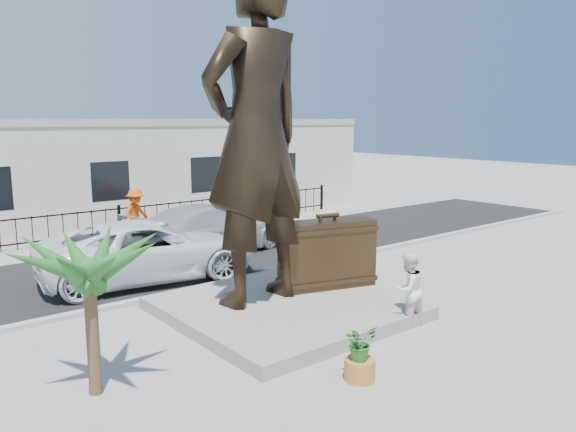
# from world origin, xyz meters

# --- Properties ---
(ground) EXTENTS (100.00, 100.00, 0.00)m
(ground) POSITION_xyz_m (0.00, 0.00, 0.00)
(ground) COLOR #9E9991
(ground) RESTS_ON ground
(street) EXTENTS (40.00, 7.00, 0.01)m
(street) POSITION_xyz_m (0.00, 8.00, 0.01)
(street) COLOR black
(street) RESTS_ON ground
(curb) EXTENTS (40.00, 0.25, 0.12)m
(curb) POSITION_xyz_m (0.00, 4.50, 0.06)
(curb) COLOR #A5A399
(curb) RESTS_ON ground
(far_sidewalk) EXTENTS (40.00, 2.50, 0.02)m
(far_sidewalk) POSITION_xyz_m (0.00, 12.00, 0.01)
(far_sidewalk) COLOR #9E9991
(far_sidewalk) RESTS_ON ground
(plinth) EXTENTS (5.20, 5.20, 0.30)m
(plinth) POSITION_xyz_m (-0.50, 1.50, 0.15)
(plinth) COLOR gray
(plinth) RESTS_ON ground
(fence) EXTENTS (22.00, 0.10, 1.20)m
(fence) POSITION_xyz_m (0.00, 12.80, 0.60)
(fence) COLOR black
(fence) RESTS_ON ground
(building) EXTENTS (28.00, 7.00, 4.40)m
(building) POSITION_xyz_m (0.00, 17.00, 2.20)
(building) COLOR silver
(building) RESTS_ON ground
(statue) EXTENTS (3.06, 2.14, 7.99)m
(statue) POSITION_xyz_m (-0.95, 2.02, 4.29)
(statue) COLOR black
(statue) RESTS_ON plinth
(suitcase) EXTENTS (2.64, 1.49, 1.77)m
(suitcase) POSITION_xyz_m (1.17, 1.81, 1.19)
(suitcase) COLOR #362616
(suitcase) RESTS_ON plinth
(tourist) EXTENTS (0.85, 0.67, 1.73)m
(tourist) POSITION_xyz_m (1.16, -0.90, 0.87)
(tourist) COLOR white
(tourist) RESTS_ON ground
(car_white) EXTENTS (6.68, 3.86, 1.75)m
(car_white) POSITION_xyz_m (-1.76, 6.36, 0.89)
(car_white) COLOR white
(car_white) RESTS_ON street
(car_silver) EXTENTS (6.48, 3.65, 1.77)m
(car_silver) POSITION_xyz_m (1.31, 7.94, 0.90)
(car_silver) COLOR #AAADAE
(car_silver) RESTS_ON street
(worker) EXTENTS (1.46, 1.21, 1.97)m
(worker) POSITION_xyz_m (0.37, 12.00, 1.01)
(worker) COLOR #E04E0B
(worker) RESTS_ON far_sidewalk
(palm_tree) EXTENTS (1.80, 1.80, 3.20)m
(palm_tree) POSITION_xyz_m (-5.57, 0.40, 0.00)
(palm_tree) COLOR #1F551F
(palm_tree) RESTS_ON ground
(planter) EXTENTS (0.56, 0.56, 0.40)m
(planter) POSITION_xyz_m (-1.66, -2.12, 0.20)
(planter) COLOR #B87130
(planter) RESTS_ON ground
(shrub) EXTENTS (0.63, 0.56, 0.65)m
(shrub) POSITION_xyz_m (-1.66, -2.12, 0.72)
(shrub) COLOR #296922
(shrub) RESTS_ON planter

